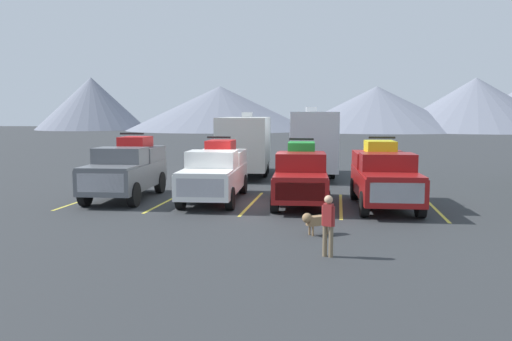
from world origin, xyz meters
TOP-DOWN VIEW (x-y plane):
  - ground_plane at (0.00, 0.00)m, footprint 240.00×240.00m
  - pickup_truck_a at (-5.39, 0.60)m, footprint 2.48×5.33m
  - pickup_truck_b at (-1.62, 0.80)m, footprint 2.43×5.96m
  - pickup_truck_c at (1.91, 0.48)m, footprint 2.37×5.50m
  - pickup_truck_d at (5.07, 0.21)m, footprint 2.44×5.50m
  - lot_stripe_a at (-6.96, 0.18)m, footprint 0.12×5.50m
  - lot_stripe_b at (-3.48, 0.18)m, footprint 0.12×5.50m
  - lot_stripe_c at (0.00, 0.18)m, footprint 0.12×5.50m
  - lot_stripe_d at (3.48, 0.18)m, footprint 0.12×5.50m
  - lot_stripe_e at (6.96, 0.18)m, footprint 0.12×5.50m
  - camper_trailer_a at (-1.93, 9.49)m, footprint 3.29×8.89m
  - camper_trailer_b at (1.87, 9.28)m, footprint 3.06×8.08m
  - person_a at (3.13, -7.15)m, footprint 0.33×0.24m
  - dog at (2.71, -4.87)m, footprint 0.87×0.71m
  - mountain_ridge at (16.31, 93.96)m, footprint 137.50×47.41m

SIDE VIEW (x-z plane):
  - ground_plane at x=0.00m, z-range 0.00..0.00m
  - lot_stripe_a at x=-6.96m, z-range 0.00..0.01m
  - lot_stripe_b at x=-3.48m, z-range 0.00..0.01m
  - lot_stripe_c at x=0.00m, z-range 0.00..0.01m
  - lot_stripe_d at x=3.48m, z-range 0.00..0.01m
  - lot_stripe_e at x=6.96m, z-range 0.00..0.01m
  - dog at x=2.71m, z-range 0.10..0.78m
  - person_a at x=3.13m, z-range 0.12..1.66m
  - pickup_truck_c at x=1.91m, z-range -0.12..2.43m
  - pickup_truck_b at x=-1.62m, z-range -0.12..2.46m
  - pickup_truck_d at x=5.07m, z-range -0.12..2.52m
  - pickup_truck_a at x=-5.39m, z-range -0.12..2.61m
  - camper_trailer_a at x=-1.93m, z-range 0.10..3.74m
  - camper_trailer_b at x=1.87m, z-range 0.10..4.03m
  - mountain_ridge at x=16.31m, z-range -1.64..13.83m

